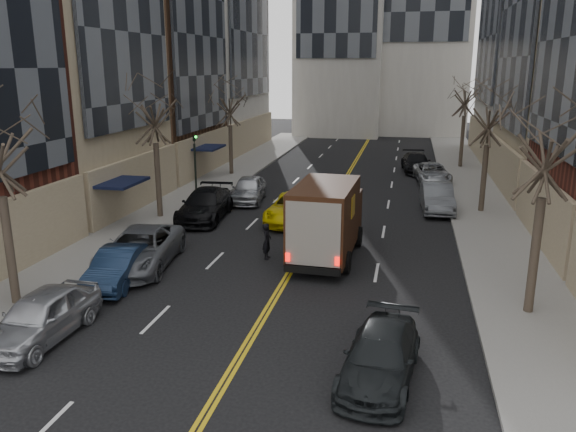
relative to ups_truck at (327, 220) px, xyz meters
The scene contains 20 objects.
sidewalk_left 15.57m from the ups_truck, 131.21° to the left, with size 4.00×66.00×0.15m, color slate.
sidewalk_right 14.11m from the ups_truck, 56.19° to the left, with size 4.00×66.00×0.15m, color slate.
tree_lf_mid 12.05m from the ups_truck, 155.08° to the left, with size 3.20×3.20×8.91m.
tree_lf_far 20.73m from the ups_truck, 119.54° to the left, with size 3.20×3.20×8.12m.
tree_rt_near 9.95m from the ups_truck, 29.81° to the right, with size 3.20×3.20×8.71m.
tree_rt_mid 13.06m from the ups_truck, 51.77° to the left, with size 3.20×3.20×8.32m.
tree_rt_far 26.27m from the ups_truck, 72.86° to the left, with size 3.20×3.20×9.11m.
traffic_signal 10.92m from the ups_truck, 142.30° to the left, with size 0.29×0.26×4.70m.
ups_truck is the anchor object (origin of this frame).
observer_sedan 9.98m from the ups_truck, 73.22° to the right, with size 2.35×4.71×1.32m.
taxi 6.28m from the ups_truck, 115.13° to the left, with size 2.48×5.37×1.49m, color #D6BE09.
pedestrian 2.77m from the ups_truck, 166.45° to the right, with size 0.58×0.38×1.60m, color black.
parked_lf_a 12.06m from the ups_truck, 128.59° to the right, with size 1.83×4.56×1.55m, color #B1B4B9.
parked_lf_b 8.89m from the ups_truck, 147.94° to the right, with size 1.48×4.23×1.39m, color #112037.
parked_lf_c 8.04m from the ups_truck, 159.86° to the right, with size 2.66×5.76×1.60m, color #55575D.
parked_lf_d 9.11m from the ups_truck, 145.88° to the left, with size 2.27×5.58×1.62m, color black.
parked_lf_e 11.52m from the ups_truck, 123.28° to the left, with size 1.85×4.60×1.57m, color #ACB0B4.
parked_rt_a 10.92m from the ups_truck, 62.05° to the left, with size 1.70×4.87×1.61m, color #53565B.
parked_rt_b 18.83m from the ups_truck, 74.26° to the left, with size 2.29×4.96×1.38m, color #A6A9AD.
parked_rt_c 22.51m from the ups_truck, 79.76° to the left, with size 2.09×5.13×1.49m, color black.
Camera 1 is at (4.48, -7.98, 8.26)m, focal length 35.00 mm.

